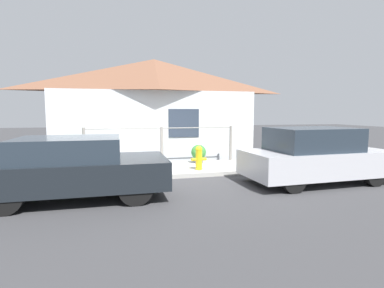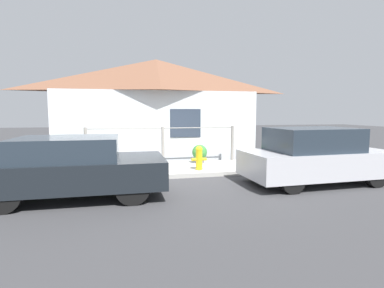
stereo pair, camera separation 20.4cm
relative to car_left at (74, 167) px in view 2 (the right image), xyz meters
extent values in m
plane|color=#38383A|center=(2.26, 1.28, -0.66)|extent=(60.00, 60.00, 0.00)
cube|color=#B2AFA8|center=(2.26, 2.29, -0.60)|extent=(24.00, 2.02, 0.12)
cube|color=silver|center=(2.26, 3.96, 0.62)|extent=(7.21, 0.12, 2.55)
cube|color=#2D3847|center=(3.16, 3.89, 0.74)|extent=(1.10, 0.04, 1.00)
pyramid|color=brown|center=(2.26, 5.00, 2.50)|extent=(7.61, 2.20, 1.22)
cylinder|color=gray|center=(-0.14, 3.15, 0.06)|extent=(0.10, 0.10, 1.20)
cylinder|color=gray|center=(2.26, 3.15, 0.06)|extent=(0.10, 0.10, 1.20)
cylinder|color=gray|center=(4.66, 3.15, 0.06)|extent=(0.10, 0.10, 1.20)
cylinder|color=gray|center=(2.26, 3.15, 0.61)|extent=(4.80, 0.03, 0.03)
cube|color=black|center=(0.04, 0.00, -0.12)|extent=(3.66, 1.81, 0.57)
cube|color=#232D38|center=(-0.11, 0.00, 0.39)|extent=(2.02, 1.59, 0.46)
cylinder|color=black|center=(1.17, 0.78, -0.32)|extent=(0.67, 0.20, 0.67)
cylinder|color=black|center=(1.18, -0.78, -0.32)|extent=(0.67, 0.20, 0.67)
cylinder|color=black|center=(-1.10, 0.78, -0.32)|extent=(0.67, 0.20, 0.67)
cylinder|color=black|center=(-1.09, -0.78, -0.32)|extent=(0.67, 0.20, 0.67)
cube|color=#B7B7BC|center=(5.74, 0.00, -0.14)|extent=(3.73, 1.76, 0.62)
cube|color=#232D38|center=(5.59, -0.01, 0.46)|extent=(2.07, 1.51, 0.57)
cylinder|color=black|center=(6.85, 0.74, -0.38)|extent=(0.57, 0.22, 0.56)
cylinder|color=black|center=(6.90, -0.66, -0.38)|extent=(0.57, 0.22, 0.56)
cylinder|color=black|center=(4.58, 0.66, -0.38)|extent=(0.57, 0.22, 0.56)
cylinder|color=black|center=(4.63, -0.74, -0.38)|extent=(0.57, 0.22, 0.56)
cylinder|color=yellow|center=(3.13, 1.76, -0.26)|extent=(0.19, 0.19, 0.56)
sphere|color=yellow|center=(3.13, 1.76, 0.06)|extent=(0.20, 0.20, 0.20)
cylinder|color=yellow|center=(3.00, 1.76, -0.23)|extent=(0.17, 0.09, 0.09)
cylinder|color=yellow|center=(3.27, 1.76, -0.23)|extent=(0.17, 0.09, 0.09)
cylinder|color=slate|center=(3.43, 2.86, -0.45)|extent=(0.29, 0.29, 0.18)
sphere|color=#387F38|center=(3.43, 2.86, -0.18)|extent=(0.49, 0.49, 0.49)
cylinder|color=slate|center=(-0.24, 2.91, -0.45)|extent=(0.23, 0.23, 0.17)
sphere|color=#387F38|center=(-0.24, 2.91, -0.18)|extent=(0.48, 0.48, 0.48)
camera|label=1|loc=(0.86, -6.50, 1.14)|focal=28.00mm
camera|label=2|loc=(1.06, -6.55, 1.14)|focal=28.00mm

